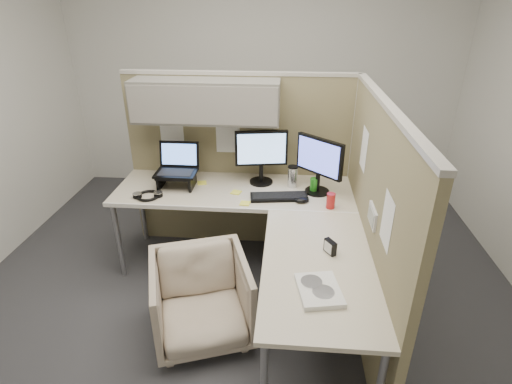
# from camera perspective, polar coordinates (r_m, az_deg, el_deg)

# --- Properties ---
(ground) EXTENTS (4.50, 4.50, 0.00)m
(ground) POSITION_cam_1_polar(r_m,az_deg,el_deg) (3.30, -2.17, -15.26)
(ground) COLOR #2E2E32
(ground) RESTS_ON ground
(partition_back) EXTENTS (2.00, 0.36, 1.63)m
(partition_back) POSITION_cam_1_polar(r_m,az_deg,el_deg) (3.50, -4.42, 8.02)
(partition_back) COLOR #877C58
(partition_back) RESTS_ON ground
(partition_right) EXTENTS (0.07, 2.03, 1.63)m
(partition_right) POSITION_cam_1_polar(r_m,az_deg,el_deg) (2.81, 15.96, -4.03)
(partition_right) COLOR #877C58
(partition_right) RESTS_ON ground
(desk) EXTENTS (2.00, 1.98, 0.73)m
(desk) POSITION_cam_1_polar(r_m,az_deg,el_deg) (2.99, 0.28, -3.87)
(desk) COLOR beige
(desk) RESTS_ON ground
(office_chair) EXTENTS (0.81, 0.78, 0.67)m
(office_chair) POSITION_cam_1_polar(r_m,az_deg,el_deg) (2.86, -7.85, -14.44)
(office_chair) COLOR #C3B39B
(office_chair) RESTS_ON ground
(monitor_left) EXTENTS (0.44, 0.20, 0.47)m
(monitor_left) POSITION_cam_1_polar(r_m,az_deg,el_deg) (3.36, 0.77, 5.62)
(monitor_left) COLOR black
(monitor_left) RESTS_ON desk
(monitor_right) EXTENTS (0.35, 0.32, 0.47)m
(monitor_right) POSITION_cam_1_polar(r_m,az_deg,el_deg) (3.22, 9.00, 4.37)
(monitor_right) COLOR black
(monitor_right) RESTS_ON desk
(laptop_station) EXTENTS (0.34, 0.29, 0.35)m
(laptop_station) POSITION_cam_1_polar(r_m,az_deg,el_deg) (3.42, -11.22, 3.01)
(laptop_station) COLOR black
(laptop_station) RESTS_ON desk
(keyboard) EXTENTS (0.47, 0.21, 0.02)m
(keyboard) POSITION_cam_1_polar(r_m,az_deg,el_deg) (3.20, 3.32, -0.70)
(keyboard) COLOR black
(keyboard) RESTS_ON desk
(mouse) EXTENTS (0.12, 0.10, 0.04)m
(mouse) POSITION_cam_1_polar(r_m,az_deg,el_deg) (3.14, 6.59, -1.16)
(mouse) COLOR black
(mouse) RESTS_ON desk
(travel_mug) EXTENTS (0.09, 0.09, 0.18)m
(travel_mug) POSITION_cam_1_polar(r_m,az_deg,el_deg) (3.37, 5.25, 2.24)
(travel_mug) COLOR silver
(travel_mug) RESTS_ON desk
(soda_can_green) EXTENTS (0.07, 0.07, 0.12)m
(soda_can_green) POSITION_cam_1_polar(r_m,az_deg,el_deg) (3.08, 10.62, -1.24)
(soda_can_green) COLOR #B21E1E
(soda_can_green) RESTS_ON desk
(soda_can_silver) EXTENTS (0.07, 0.07, 0.12)m
(soda_can_silver) POSITION_cam_1_polar(r_m,az_deg,el_deg) (3.31, 8.28, 0.99)
(soda_can_silver) COLOR #268C1E
(soda_can_silver) RESTS_ON desk
(sticky_note_c) EXTENTS (0.09, 0.09, 0.01)m
(sticky_note_c) POSITION_cam_1_polar(r_m,az_deg,el_deg) (3.48, -7.72, 1.31)
(sticky_note_c) COLOR yellow
(sticky_note_c) RESTS_ON desk
(sticky_note_d) EXTENTS (0.09, 0.09, 0.01)m
(sticky_note_d) POSITION_cam_1_polar(r_m,az_deg,el_deg) (3.29, -2.86, -0.05)
(sticky_note_d) COLOR yellow
(sticky_note_d) RESTS_ON desk
(sticky_note_b) EXTENTS (0.08, 0.08, 0.01)m
(sticky_note_b) POSITION_cam_1_polar(r_m,az_deg,el_deg) (3.11, -1.58, -1.62)
(sticky_note_b) COLOR yellow
(sticky_note_b) RESTS_ON desk
(headphones) EXTENTS (0.23, 0.22, 0.03)m
(headphones) POSITION_cam_1_polar(r_m,az_deg,el_deg) (3.32, -15.19, -0.48)
(headphones) COLOR black
(headphones) RESTS_ON desk
(paper_stack) EXTENTS (0.27, 0.32, 0.03)m
(paper_stack) POSITION_cam_1_polar(r_m,az_deg,el_deg) (2.26, 8.99, -13.66)
(paper_stack) COLOR white
(paper_stack) RESTS_ON desk
(desk_clock) EXTENTS (0.08, 0.09, 0.09)m
(desk_clock) POSITION_cam_1_polar(r_m,az_deg,el_deg) (2.56, 10.53, -7.73)
(desk_clock) COLOR black
(desk_clock) RESTS_ON desk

